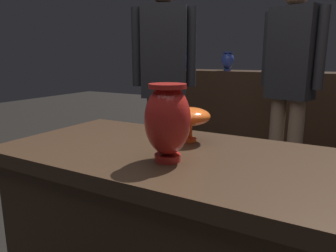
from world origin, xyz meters
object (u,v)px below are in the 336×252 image
at_px(shelf_vase_center, 284,61).
at_px(shelf_vase_far_left, 186,60).
at_px(visitor_near_left, 164,75).
at_px(vase_tall_behind, 189,117).
at_px(shelf_vase_left, 228,60).
at_px(visitor_center_back, 290,77).
at_px(vase_centerpiece, 168,120).

relative_size(shelf_vase_center, shelf_vase_far_left, 1.01).
bearing_deg(visitor_near_left, shelf_vase_center, -145.05).
xyz_separation_m(vase_tall_behind, visitor_near_left, (-0.66, 0.95, 0.10)).
height_order(shelf_vase_left, visitor_near_left, visitor_near_left).
xyz_separation_m(vase_tall_behind, visitor_center_back, (0.16, 1.38, 0.08)).
height_order(shelf_vase_far_left, visitor_near_left, visitor_near_left).
bearing_deg(vase_tall_behind, shelf_vase_left, 104.97).
bearing_deg(vase_centerpiece, shelf_vase_far_left, 114.92).
bearing_deg(shelf_vase_far_left, shelf_vase_left, -12.91).
xyz_separation_m(vase_tall_behind, shelf_vase_center, (-0.01, 2.09, 0.20)).
height_order(vase_tall_behind, shelf_vase_left, shelf_vase_left).
distance_m(shelf_vase_far_left, visitor_near_left, 1.23).
xyz_separation_m(shelf_vase_left, visitor_near_left, (-0.13, -1.04, -0.10)).
height_order(shelf_vase_center, visitor_center_back, visitor_center_back).
bearing_deg(vase_centerpiece, shelf_vase_center, 91.36).
height_order(visitor_near_left, visitor_center_back, visitor_near_left).
distance_m(shelf_vase_left, shelf_vase_far_left, 0.53).
height_order(vase_tall_behind, visitor_near_left, visitor_near_left).
bearing_deg(visitor_near_left, shelf_vase_left, -122.48).
xyz_separation_m(vase_centerpiece, shelf_vase_far_left, (-1.10, 2.36, 0.16)).
xyz_separation_m(visitor_near_left, visitor_center_back, (0.82, 0.43, -0.01)).
xyz_separation_m(shelf_vase_far_left, visitor_near_left, (0.39, -1.16, -0.10)).
distance_m(vase_centerpiece, shelf_vase_left, 2.32).
bearing_deg(shelf_vase_center, shelf_vase_far_left, 178.90).
bearing_deg(vase_tall_behind, shelf_vase_far_left, 116.50).
height_order(vase_tall_behind, visitor_center_back, visitor_center_back).
height_order(vase_centerpiece, visitor_center_back, visitor_center_back).
distance_m(vase_centerpiece, shelf_vase_far_left, 2.60).
relative_size(visitor_near_left, visitor_center_back, 1.01).
bearing_deg(visitor_center_back, shelf_vase_left, -22.93).
distance_m(visitor_near_left, visitor_center_back, 0.93).
bearing_deg(visitor_center_back, shelf_vase_far_left, -12.53).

